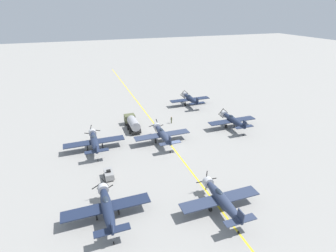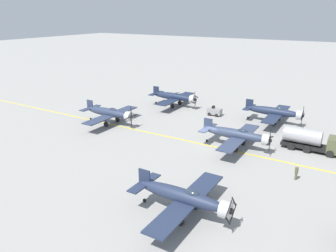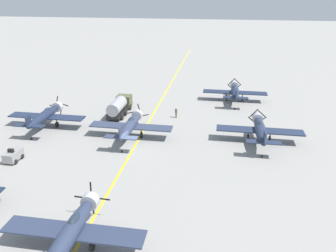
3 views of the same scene
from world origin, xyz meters
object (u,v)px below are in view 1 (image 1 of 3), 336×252
object	(u,v)px
airplane_mid_left	(94,141)
fuel_tanker	(132,123)
tow_tractor	(109,174)
airplane_mid_right	(233,120)
airplane_far_right	(190,99)
airplane_mid_center	(163,134)
airplane_near_center	(221,199)
ground_crew_walking	(171,120)
airplane_near_left	(107,207)

from	to	relation	value
airplane_mid_left	fuel_tanker	world-z (taller)	airplane_mid_left
airplane_mid_left	tow_tractor	distance (m)	10.76
airplane_mid_left	airplane_mid_right	world-z (taller)	airplane_mid_left
airplane_far_right	fuel_tanker	world-z (taller)	airplane_far_right
airplane_mid_center	airplane_near_center	distance (m)	22.23
airplane_mid_right	airplane_far_right	size ratio (longest dim) A/B	1.00
fuel_tanker	ground_crew_walking	bearing A→B (deg)	-1.09
airplane_near_left	tow_tractor	size ratio (longest dim) A/B	4.62
airplane_mid_right	airplane_far_right	bearing A→B (deg)	87.95
airplane_near_left	airplane_far_right	xyz separation A→B (m)	(29.47, 37.65, -0.00)
airplane_mid_left	airplane_far_right	size ratio (longest dim) A/B	1.00
airplane_mid_left	airplane_near_left	size ratio (longest dim) A/B	1.00
airplane_far_right	airplane_near_left	bearing A→B (deg)	-125.90
airplane_near_center	airplane_far_right	size ratio (longest dim) A/B	1.00
airplane_mid_right	ground_crew_walking	xyz separation A→B (m)	(-12.83, 7.59, -1.05)
tow_tractor	ground_crew_walking	xyz separation A→B (m)	(18.14, 18.01, 0.17)
fuel_tanker	tow_tractor	world-z (taller)	fuel_tanker
tow_tractor	ground_crew_walking	world-z (taller)	tow_tractor
airplane_near_left	tow_tractor	distance (m)	9.60
airplane_near_left	ground_crew_walking	bearing A→B (deg)	37.78
airplane_near_left	airplane_near_center	bearing A→B (deg)	-30.64
airplane_near_left	tow_tractor	world-z (taller)	airplane_near_left
airplane_mid_center	fuel_tanker	world-z (taller)	airplane_mid_center
tow_tractor	airplane_near_left	bearing A→B (deg)	-99.07
fuel_tanker	airplane_mid_left	bearing A→B (deg)	-141.36
airplane_mid_center	airplane_near_left	size ratio (longest dim) A/B	1.00
ground_crew_walking	airplane_far_right	bearing A→B (deg)	46.19
fuel_tanker	airplane_near_center	bearing A→B (deg)	-79.85
airplane_near_left	tow_tractor	xyz separation A→B (m)	(1.50, 9.40, -1.22)
airplane_near_left	fuel_tanker	size ratio (longest dim) A/B	1.50
ground_crew_walking	airplane_near_left	bearing A→B (deg)	-125.63
airplane_mid_left	tow_tractor	xyz separation A→B (m)	(1.19, -10.62, -1.22)
airplane_mid_left	tow_tractor	world-z (taller)	airplane_mid_left
airplane_near_center	airplane_mid_right	xyz separation A→B (m)	(17.06, 23.67, 0.00)
airplane_mid_left	airplane_near_center	size ratio (longest dim) A/B	1.00
airplane_mid_center	airplane_far_right	size ratio (longest dim) A/B	1.00
airplane_mid_center	tow_tractor	world-z (taller)	airplane_mid_center
fuel_tanker	airplane_mid_center	bearing A→B (deg)	-64.20
airplane_mid_center	ground_crew_walking	distance (m)	10.60
fuel_tanker	ground_crew_walking	distance (m)	9.88
airplane_mid_right	airplane_far_right	distance (m)	18.08
airplane_mid_center	airplane_mid_right	size ratio (longest dim) A/B	1.00
airplane_near_center	fuel_tanker	world-z (taller)	airplane_near_center
airplane_near_center	airplane_mid_right	bearing A→B (deg)	66.47
airplane_mid_left	airplane_near_center	bearing A→B (deg)	-46.44
fuel_tanker	tow_tractor	bearing A→B (deg)	-114.46
airplane_mid_center	fuel_tanker	xyz separation A→B (m)	(-4.47, 9.25, -0.50)
ground_crew_walking	fuel_tanker	bearing A→B (deg)	178.91
airplane_mid_left	fuel_tanker	bearing A→B (deg)	49.89
airplane_mid_left	tow_tractor	bearing A→B (deg)	-72.35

